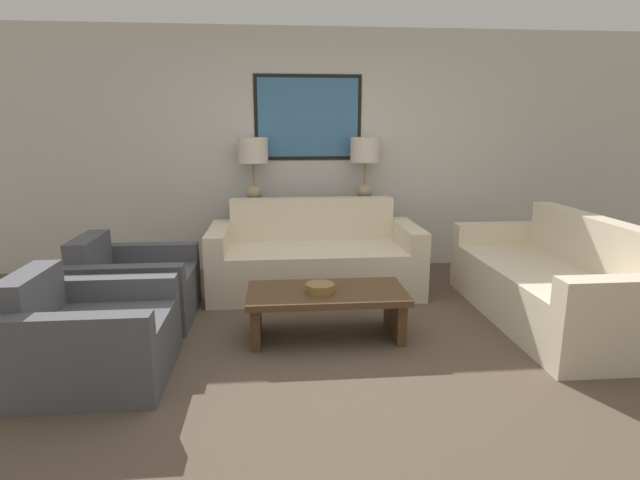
# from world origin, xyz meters

# --- Properties ---
(ground_plane) EXTENTS (20.00, 20.00, 0.00)m
(ground_plane) POSITION_xyz_m (0.00, 0.00, 0.00)
(ground_plane) COLOR brown
(back_wall) EXTENTS (8.29, 0.12, 2.65)m
(back_wall) POSITION_xyz_m (0.00, 2.53, 1.33)
(back_wall) COLOR beige
(back_wall) RESTS_ON ground_plane
(console_table) EXTENTS (1.63, 0.36, 0.79)m
(console_table) POSITION_xyz_m (0.00, 2.27, 0.40)
(console_table) COLOR black
(console_table) RESTS_ON ground_plane
(table_lamp_left) EXTENTS (0.32, 0.32, 0.70)m
(table_lamp_left) POSITION_xyz_m (-0.61, 2.27, 1.28)
(table_lamp_left) COLOR tan
(table_lamp_left) RESTS_ON console_table
(table_lamp_right) EXTENTS (0.32, 0.32, 0.70)m
(table_lamp_right) POSITION_xyz_m (0.61, 2.27, 1.28)
(table_lamp_right) COLOR tan
(table_lamp_right) RESTS_ON console_table
(couch_by_back_wall) EXTENTS (2.04, 0.91, 0.88)m
(couch_by_back_wall) POSITION_xyz_m (0.00, 1.62, 0.30)
(couch_by_back_wall) COLOR beige
(couch_by_back_wall) RESTS_ON ground_plane
(couch_by_side) EXTENTS (0.91, 2.04, 0.88)m
(couch_by_side) POSITION_xyz_m (1.92, 0.64, 0.30)
(couch_by_side) COLOR beige
(couch_by_side) RESTS_ON ground_plane
(coffee_table) EXTENTS (1.21, 0.60, 0.38)m
(coffee_table) POSITION_xyz_m (-0.00, 0.46, 0.28)
(coffee_table) COLOR #4C331E
(coffee_table) RESTS_ON ground_plane
(decorative_bowl) EXTENTS (0.22, 0.22, 0.07)m
(decorative_bowl) POSITION_xyz_m (-0.05, 0.42, 0.41)
(decorative_bowl) COLOR olive
(decorative_bowl) RESTS_ON coffee_table
(armchair_near_back_wall) EXTENTS (0.92, 0.88, 0.73)m
(armchair_near_back_wall) POSITION_xyz_m (-1.58, 0.97, 0.27)
(armchair_near_back_wall) COLOR #4C4C51
(armchair_near_back_wall) RESTS_ON ground_plane
(armchair_near_camera) EXTENTS (0.92, 0.88, 0.73)m
(armchair_near_camera) POSITION_xyz_m (-1.58, -0.05, 0.27)
(armchair_near_camera) COLOR #4C4C51
(armchair_near_camera) RESTS_ON ground_plane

